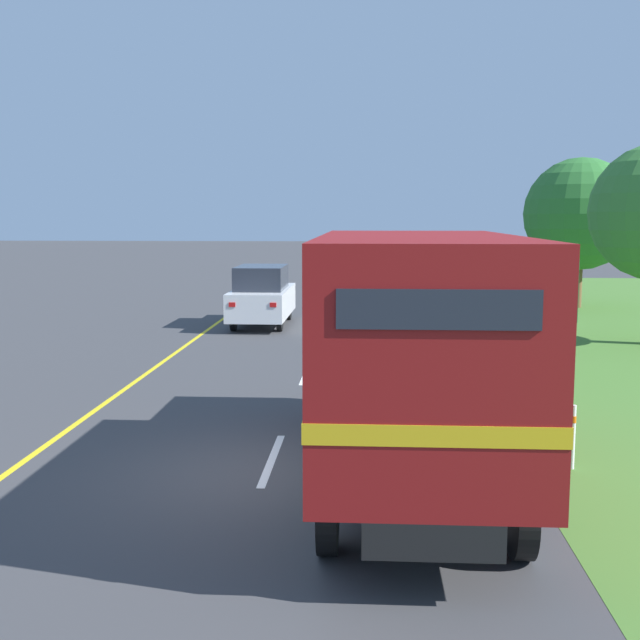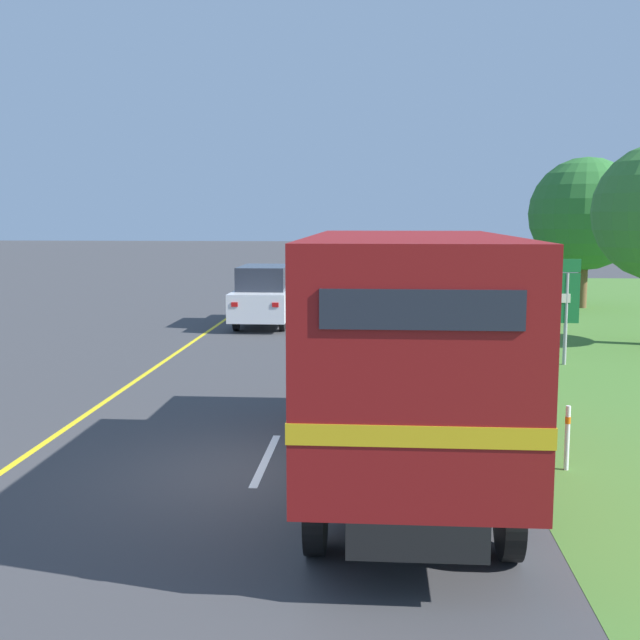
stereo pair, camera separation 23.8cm
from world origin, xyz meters
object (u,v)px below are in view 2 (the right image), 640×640
at_px(horse_trailer_truck, 406,345).
at_px(highway_sign, 538,300).
at_px(roadside_tree_mid, 586,214).
at_px(delineator_post, 567,436).
at_px(lead_car_white, 265,295).

relative_size(horse_trailer_truck, highway_sign, 3.05).
xyz_separation_m(horse_trailer_truck, roadside_tree_mid, (7.67, 21.51, 1.76)).
relative_size(roadside_tree_mid, delineator_post, 6.20).
relative_size(horse_trailer_truck, delineator_post, 8.36).
bearing_deg(lead_car_white, roadside_tree_mid, 26.57).
bearing_deg(highway_sign, lead_car_white, 139.60).
height_order(horse_trailer_truck, lead_car_white, horse_trailer_truck).
relative_size(highway_sign, roadside_tree_mid, 0.44).
distance_m(lead_car_white, highway_sign, 10.09).
bearing_deg(roadside_tree_mid, highway_sign, -108.43).
bearing_deg(roadside_tree_mid, delineator_post, -104.34).
xyz_separation_m(horse_trailer_truck, delineator_post, (2.35, 0.71, -1.42)).
xyz_separation_m(lead_car_white, delineator_post, (6.50, -14.89, -0.49)).
bearing_deg(highway_sign, delineator_post, -97.98).
height_order(roadside_tree_mid, delineator_post, roadside_tree_mid).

